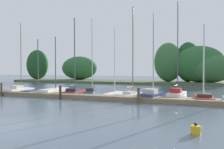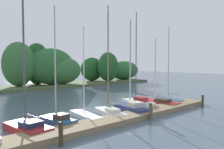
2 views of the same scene
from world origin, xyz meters
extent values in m
plane|color=#4C5B6B|center=(0.00, 0.00, 0.00)|extent=(160.00, 160.00, 0.00)
cube|color=#847051|center=(0.00, 10.48, 0.17)|extent=(23.83, 1.80, 0.35)
cube|color=#4C5B38|center=(0.00, 34.14, 0.20)|extent=(57.24, 8.00, 0.40)
ellipsoid|color=#1E4C23|center=(5.87, 35.57, 3.92)|extent=(4.34, 4.46, 7.04)
ellipsoid|color=#386B38|center=(9.50, 33.46, 2.78)|extent=(7.05, 3.96, 4.76)
ellipsoid|color=#386B38|center=(2.55, 34.44, 3.87)|extent=(4.96, 4.43, 6.95)
ellipsoid|color=#1E4C23|center=(-25.35, 33.60, 3.61)|extent=(5.16, 3.43, 6.42)
ellipsoid|color=#2D6633|center=(7.79, 34.04, 3.49)|extent=(8.32, 4.37, 6.17)
ellipsoid|color=#2D6633|center=(-16.39, 36.13, 2.88)|extent=(8.09, 4.70, 4.96)
cube|color=white|center=(-10.28, 11.79, 0.26)|extent=(1.50, 3.17, 0.52)
cube|color=white|center=(-10.18, 13.18, 0.23)|extent=(0.75, 0.82, 0.44)
cube|color=beige|center=(-10.31, 11.41, 0.68)|extent=(1.02, 0.99, 0.34)
cylinder|color=#7F6647|center=(-10.26, 12.02, 4.03)|extent=(0.08, 0.08, 7.02)
cube|color=navy|center=(-8.23, 12.02, 0.21)|extent=(1.21, 3.36, 0.43)
cube|color=navy|center=(-8.18, 13.51, 0.19)|extent=(0.63, 0.85, 0.36)
cylinder|color=#4C4C51|center=(-8.22, 12.27, 3.10)|extent=(0.09, 0.09, 5.35)
cube|color=white|center=(-6.20, 12.24, 0.29)|extent=(1.20, 3.71, 0.59)
cube|color=white|center=(-6.19, 13.91, 0.26)|extent=(0.66, 0.93, 0.50)
cylinder|color=#4C4C51|center=(-6.20, 12.52, 3.27)|extent=(0.10, 0.10, 5.37)
cube|color=maroon|center=(-3.87, 12.25, 0.22)|extent=(1.88, 3.43, 0.43)
cube|color=maroon|center=(-4.10, 13.69, 0.20)|extent=(0.88, 0.92, 0.37)
cube|color=#1E2847|center=(-3.80, 11.85, 0.58)|extent=(1.18, 1.13, 0.28)
cylinder|color=#4C4C51|center=(-3.91, 12.49, 4.07)|extent=(0.11, 0.11, 7.27)
cylinder|color=#4C4C51|center=(-3.79, 11.77, 1.02)|extent=(0.34, 1.60, 0.08)
cube|color=#285684|center=(-1.95, 12.35, 0.24)|extent=(1.46, 2.77, 0.48)
cube|color=#285684|center=(-2.16, 13.52, 0.22)|extent=(0.66, 0.75, 0.41)
cube|color=#3D3328|center=(-1.89, 12.03, 0.63)|extent=(0.88, 0.91, 0.31)
cylinder|color=#B7B7BC|center=(-1.98, 12.55, 3.99)|extent=(0.09, 0.09, 7.03)
cube|color=white|center=(0.27, 12.52, 0.18)|extent=(1.24, 3.42, 0.37)
cube|color=white|center=(0.41, 14.02, 0.17)|extent=(0.59, 0.88, 0.31)
cylinder|color=silver|center=(0.29, 12.77, 3.47)|extent=(0.08, 0.08, 6.20)
cube|color=white|center=(2.14, 12.09, 0.19)|extent=(1.66, 3.60, 0.38)
cube|color=white|center=(2.44, 13.62, 0.17)|extent=(0.71, 0.96, 0.32)
cube|color=beige|center=(2.06, 11.66, 0.50)|extent=(0.94, 1.17, 0.25)
cylinder|color=#7F6647|center=(2.19, 12.35, 4.30)|extent=(0.10, 0.10, 7.83)
cylinder|color=#7F6647|center=(2.08, 11.76, 1.01)|extent=(0.33, 1.32, 0.07)
cube|color=navy|center=(4.09, 11.66, 0.28)|extent=(1.90, 3.53, 0.56)
cube|color=navy|center=(4.35, 13.15, 0.25)|extent=(0.87, 0.95, 0.48)
cube|color=beige|center=(4.02, 11.25, 0.75)|extent=(1.16, 1.16, 0.37)
cylinder|color=#B7B7BC|center=(4.14, 11.91, 3.98)|extent=(0.11, 0.11, 6.83)
cube|color=white|center=(6.03, 12.79, 0.29)|extent=(1.47, 3.44, 0.58)
cube|color=white|center=(6.18, 14.28, 0.26)|extent=(0.71, 0.89, 0.49)
cube|color=maroon|center=(5.99, 12.37, 0.77)|extent=(0.95, 1.08, 0.38)
cylinder|color=#4C4C51|center=(6.05, 13.04, 4.54)|extent=(0.08, 0.08, 7.91)
cylinder|color=#4C4C51|center=(5.99, 12.39, 1.21)|extent=(0.23, 1.45, 0.09)
cube|color=maroon|center=(8.19, 12.20, 0.20)|extent=(1.58, 4.17, 0.40)
cube|color=maroon|center=(8.10, 14.04, 0.18)|extent=(0.81, 1.06, 0.34)
cube|color=#3D3328|center=(8.22, 11.68, 0.53)|extent=(1.09, 1.28, 0.26)
cylinder|color=silver|center=(8.18, 12.51, 3.33)|extent=(0.12, 0.12, 5.85)
cylinder|color=silver|center=(8.22, 11.62, 0.87)|extent=(0.16, 1.98, 0.06)
cylinder|color=#4C3D28|center=(-10.34, 9.41, 0.59)|extent=(0.19, 0.19, 1.18)
cylinder|color=black|center=(-10.34, 9.41, 1.20)|extent=(0.22, 0.22, 0.04)
cylinder|color=#3D3323|center=(-3.41, 9.14, 0.57)|extent=(0.21, 0.21, 1.13)
cylinder|color=black|center=(-3.41, 9.14, 1.15)|extent=(0.24, 0.24, 0.04)
cylinder|color=brown|center=(3.49, 9.33, 0.55)|extent=(0.22, 0.22, 1.11)
cylinder|color=black|center=(3.49, 9.33, 1.13)|extent=(0.25, 0.25, 0.04)
cylinder|color=gold|center=(7.76, 1.69, 0.17)|extent=(0.38, 0.38, 0.33)
sphere|color=black|center=(7.76, 1.69, 0.40)|extent=(0.13, 0.13, 0.13)
camera|label=1|loc=(7.91, -8.03, 2.56)|focal=37.30mm
camera|label=2|loc=(-7.94, 0.30, 3.87)|focal=33.54mm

